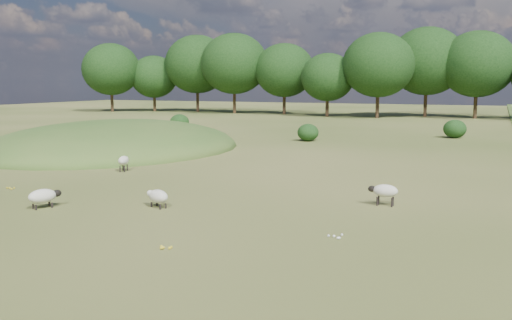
% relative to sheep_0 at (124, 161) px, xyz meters
% --- Properties ---
extents(ground, '(160.00, 160.00, 0.00)m').
position_rel_sheep_0_xyz_m(ground, '(5.46, 15.96, -0.56)').
color(ground, '#354D18').
rests_on(ground, ground).
extents(mound, '(16.00, 20.00, 4.00)m').
position_rel_sheep_0_xyz_m(mound, '(-6.54, 7.96, -0.56)').
color(mound, '#33561E').
rests_on(mound, ground).
extents(treeline, '(96.28, 14.66, 11.70)m').
position_rel_sheep_0_xyz_m(treeline, '(4.40, 51.40, 6.00)').
color(treeline, black).
rests_on(treeline, ground).
extents(shrubs, '(26.77, 8.86, 1.52)m').
position_rel_sheep_0_xyz_m(shrubs, '(2.55, 22.69, 0.18)').
color(shrubs, black).
rests_on(shrubs, ground).
extents(sheep_0, '(0.77, 1.16, 0.80)m').
position_rel_sheep_0_xyz_m(sheep_0, '(0.00, 0.00, 0.00)').
color(sheep_0, beige).
rests_on(sheep_0, ground).
extents(sheep_1, '(1.13, 0.51, 0.81)m').
position_rel_sheep_0_xyz_m(sheep_1, '(13.96, -3.05, 0.01)').
color(sheep_1, beige).
rests_on(sheep_1, ground).
extents(sheep_2, '(0.92, 1.29, 0.72)m').
position_rel_sheep_0_xyz_m(sheep_2, '(2.54, -8.36, -0.11)').
color(sheep_2, beige).
rests_on(sheep_2, ground).
extents(sheep_3, '(1.21, 0.85, 0.67)m').
position_rel_sheep_0_xyz_m(sheep_3, '(6.33, -6.61, -0.14)').
color(sheep_3, beige).
rests_on(sheep_3, ground).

